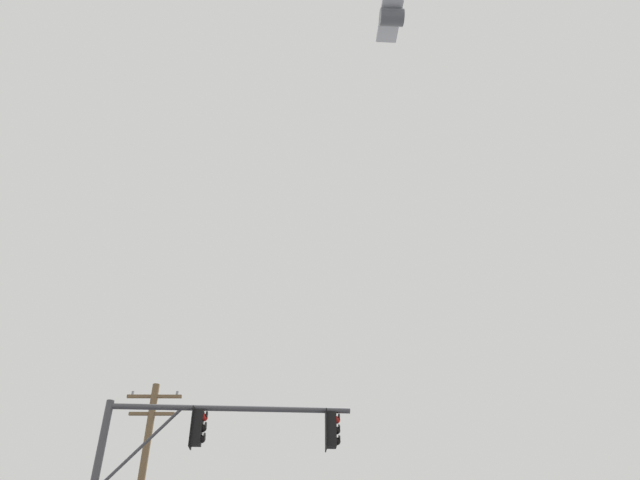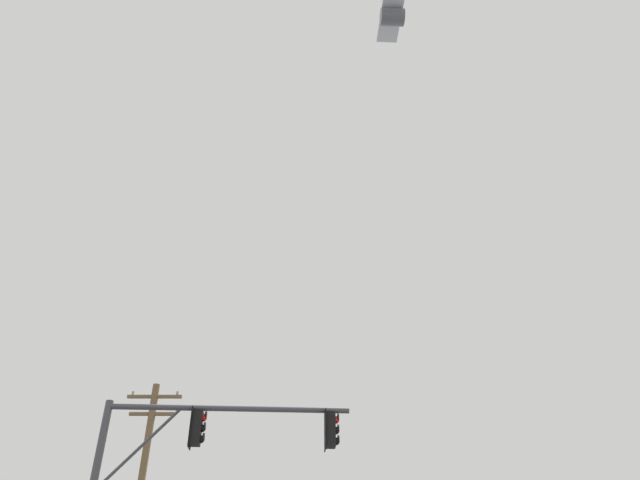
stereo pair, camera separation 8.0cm
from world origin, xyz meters
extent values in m
cylinder|color=#4C4C51|center=(-2.45, 8.70, 6.42)|extent=(6.41, 0.50, 0.15)
cylinder|color=#4C4C51|center=(-4.69, 8.58, 5.34)|extent=(1.98, 0.19, 2.20)
cube|color=black|center=(0.24, 8.85, 5.89)|extent=(0.28, 0.33, 0.90)
cylinder|color=black|center=(0.24, 8.85, 6.40)|extent=(0.05, 0.05, 0.12)
cube|color=black|center=(0.10, 8.84, 5.89)|extent=(0.05, 0.46, 1.04)
sphere|color=red|center=(0.39, 8.85, 6.16)|extent=(0.20, 0.20, 0.20)
cylinder|color=black|center=(0.45, 8.86, 6.22)|extent=(0.05, 0.21, 0.21)
sphere|color=black|center=(0.39, 8.85, 5.88)|extent=(0.20, 0.20, 0.20)
cylinder|color=black|center=(0.45, 8.86, 5.94)|extent=(0.05, 0.21, 0.21)
sphere|color=black|center=(0.39, 8.85, 5.60)|extent=(0.20, 0.20, 0.20)
cylinder|color=black|center=(0.45, 8.86, 5.66)|extent=(0.05, 0.21, 0.21)
cube|color=black|center=(-3.28, 8.66, 5.89)|extent=(0.28, 0.33, 0.90)
cylinder|color=black|center=(-3.28, 8.66, 6.40)|extent=(0.05, 0.05, 0.12)
cube|color=black|center=(-3.42, 8.65, 5.89)|extent=(0.05, 0.46, 1.04)
sphere|color=red|center=(-3.13, 8.66, 6.16)|extent=(0.20, 0.20, 0.20)
cylinder|color=black|center=(-3.07, 8.67, 6.22)|extent=(0.05, 0.21, 0.21)
sphere|color=black|center=(-3.13, 8.66, 5.88)|extent=(0.20, 0.20, 0.20)
cylinder|color=black|center=(-3.07, 8.67, 5.94)|extent=(0.05, 0.21, 0.21)
sphere|color=black|center=(-3.13, 8.66, 5.60)|extent=(0.20, 0.20, 0.20)
cylinder|color=black|center=(-3.07, 8.67, 5.66)|extent=(0.05, 0.21, 0.21)
cube|color=brown|center=(-6.69, 16.33, 9.20)|extent=(2.20, 0.12, 0.12)
cube|color=brown|center=(-6.69, 16.33, 8.50)|extent=(1.80, 0.12, 0.12)
cylinder|color=gray|center=(-7.59, 16.33, 9.32)|extent=(0.10, 0.10, 0.18)
cylinder|color=gray|center=(-5.79, 16.33, 9.32)|extent=(0.10, 0.10, 0.18)
cylinder|color=#595B60|center=(7.26, 29.33, 51.79)|extent=(2.38, 1.83, 1.73)
camera|label=1|loc=(-0.19, -6.79, 1.74)|focal=32.53mm
camera|label=2|loc=(-0.11, -6.79, 1.74)|focal=32.53mm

